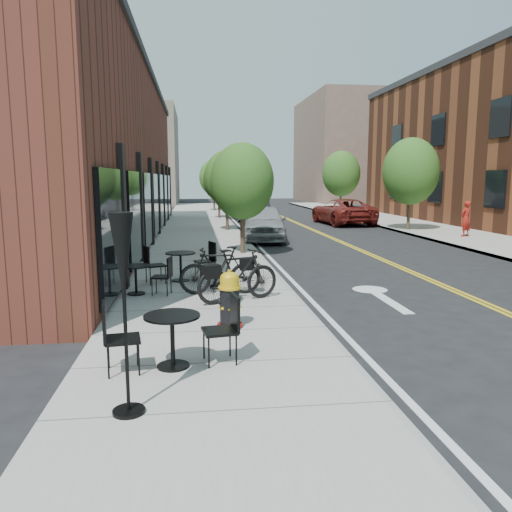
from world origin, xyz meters
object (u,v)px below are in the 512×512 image
parked_car_c (250,207)px  bistro_set_a (172,333)px  bicycle_left (220,270)px  bicycle_right (238,275)px  patio_umbrella (123,272)px  parked_car_a (264,223)px  pedestrian (466,219)px  fire_hydrant (230,300)px  parked_car_far (342,211)px  bistro_set_c (181,262)px  parked_car_b (254,211)px  bistro_set_b (136,275)px

parked_car_c → bistro_set_a: bearing=-93.8°
bicycle_left → bicycle_right: 0.80m
patio_umbrella → parked_car_c: bearing=81.0°
parked_car_a → pedestrian: 9.06m
fire_hydrant → patio_umbrella: size_ratio=0.46×
parked_car_far → parked_car_c: bearing=-53.5°
bistro_set_c → parked_car_a: size_ratio=0.39×
bistro_set_c → parked_car_far: parked_car_far is taller
bistro_set_a → parked_car_b: 23.23m
parked_car_a → parked_car_far: (5.72, 7.22, -0.03)m
bistro_set_c → bicycle_left: bearing=-80.5°
bicycle_right → patio_umbrella: 5.31m
bistro_set_a → bicycle_left: bearing=69.5°
fire_hydrant → parked_car_a: 13.48m
fire_hydrant → bistro_set_c: (-0.95, 4.16, -0.01)m
bistro_set_a → parked_car_c: size_ratio=0.35×
parked_car_b → bicycle_right: bearing=-98.2°
fire_hydrant → parked_car_far: parked_car_far is taller
bistro_set_a → parked_car_far: bearing=58.8°
bistro_set_c → parked_car_c: (4.23, 22.04, 0.17)m
bicycle_left → bistro_set_c: 1.85m
bistro_set_c → parked_car_a: bearing=49.0°
fire_hydrant → bistro_set_c: 4.27m
fire_hydrant → bicycle_right: size_ratio=0.54×
parked_car_far → pedestrian: (3.31, -7.92, 0.16)m
bicycle_left → bicycle_right: bicycle_right is taller
bistro_set_c → parked_car_c: size_ratio=0.34×
bicycle_left → pedestrian: size_ratio=1.14×
fire_hydrant → patio_umbrella: patio_umbrella is taller
bistro_set_b → parked_car_a: (4.40, 10.46, 0.23)m
bistro_set_b → fire_hydrant: bearing=-44.2°
bistro_set_a → pedestrian: size_ratio=1.14×
bicycle_right → parked_car_b: parked_car_b is taller
bistro_set_c → pedestrian: 15.03m
bistro_set_a → parked_car_a: size_ratio=0.40×
bistro_set_a → bistro_set_c: bearing=81.4°
pedestrian → parked_car_far: bearing=-92.0°
bistro_set_a → parked_car_a: parked_car_a is taller
bicycle_left → parked_car_c: size_ratio=0.35×
parked_car_c → fire_hydrant: bearing=-92.4°
bistro_set_a → parked_car_a: 15.40m
fire_hydrant → bistro_set_a: size_ratio=0.56×
bicycle_right → bistro_set_b: 2.43m
bistro_set_a → parked_car_b: parked_car_b is taller
bistro_set_c → bicycle_right: bearing=-81.7°
patio_umbrella → parked_car_a: bearing=76.8°
parked_car_c → patio_umbrella: bearing=-94.2°
fire_hydrant → parked_car_b: bearing=87.4°
bicycle_left → bistro_set_c: size_ratio=1.01×
bicycle_left → pedestrian: bearing=132.7°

